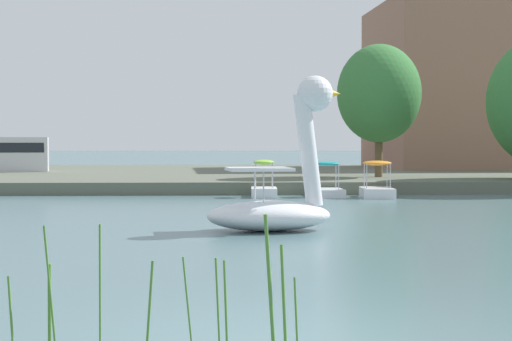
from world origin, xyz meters
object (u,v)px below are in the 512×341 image
Objects in this scene: pedal_boat_lime at (264,187)px; pedal_boat_orange at (377,186)px; parked_van at (5,153)px; pedal_boat_teal at (327,187)px; tree_broadleaf_behind_dock at (379,94)px; swan_boat at (280,190)px.

pedal_boat_lime reaches higher than pedal_boat_orange.
parked_van reaches higher than pedal_boat_lime.
pedal_boat_teal is at bearing 1.55° from pedal_boat_lime.
tree_broadleaf_behind_dock is at bearing 78.67° from pedal_boat_orange.
parked_van reaches higher than pedal_boat_orange.
pedal_boat_lime is at bearing -178.45° from pedal_boat_teal.
pedal_boat_orange is at bearing -101.33° from tree_broadleaf_behind_dock.
pedal_boat_teal is at bearing 77.46° from swan_boat.
swan_boat reaches higher than pedal_boat_teal.
swan_boat reaches higher than pedal_boat_orange.
pedal_boat_lime is 4.57m from pedal_boat_orange.
pedal_boat_teal is 0.31× the size of tree_broadleaf_behind_dock.
parked_van is at bearing 141.82° from pedal_boat_orange.
swan_boat is 0.61× the size of tree_broadleaf_behind_dock.
pedal_boat_lime reaches higher than pedal_boat_teal.
tree_broadleaf_behind_dock is (3.31, 6.26, 4.17)m from pedal_boat_teal.
parked_van is (-13.93, 26.97, 0.57)m from swan_boat.
tree_broadleaf_behind_dock reaches higher than parked_van.
tree_broadleaf_behind_dock is (6.13, 18.96, 3.54)m from swan_boat.
pedal_boat_teal is 8.22m from tree_broadleaf_behind_dock.
pedal_boat_lime is 9.60m from tree_broadleaf_behind_dock.
pedal_boat_orange is at bearing -4.77° from pedal_boat_lime.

